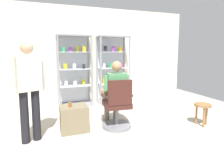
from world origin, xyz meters
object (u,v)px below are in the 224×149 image
(office_chair, at_px, (117,108))
(wooden_stool, at_px, (203,108))
(seated_shopkeeper, at_px, (115,90))
(standing_customer, at_px, (29,85))
(display_cabinet_right, at_px, (112,69))
(display_cabinet_left, at_px, (74,70))
(tea_glass, at_px, (70,105))
(storage_crate, at_px, (74,119))

(office_chair, height_order, wooden_stool, office_chair)
(office_chair, distance_m, seated_shopkeeper, 0.36)
(standing_customer, relative_size, wooden_stool, 3.75)
(display_cabinet_right, xyz_separation_m, office_chair, (-0.58, -1.88, -0.57))
(display_cabinet_left, xyz_separation_m, office_chair, (0.52, -1.88, -0.57))
(tea_glass, xyz_separation_m, wooden_stool, (2.52, -0.56, -0.17))
(office_chair, xyz_separation_m, tea_glass, (-0.87, 0.13, 0.12))
(display_cabinet_right, xyz_separation_m, standing_customer, (-2.10, -1.88, -0.03))
(display_cabinet_left, bearing_deg, storage_crate, -99.24)
(office_chair, relative_size, standing_customer, 0.59)
(storage_crate, xyz_separation_m, wooden_stool, (2.45, -0.59, 0.11))
(standing_customer, bearing_deg, display_cabinet_left, 61.94)
(seated_shopkeeper, relative_size, wooden_stool, 2.97)
(storage_crate, bearing_deg, tea_glass, -158.71)
(display_cabinet_left, height_order, storage_crate, display_cabinet_left)
(office_chair, relative_size, storage_crate, 1.94)
(display_cabinet_right, xyz_separation_m, storage_crate, (-1.38, -1.72, -0.72))
(display_cabinet_left, relative_size, tea_glass, 22.39)
(storage_crate, xyz_separation_m, tea_glass, (-0.07, -0.03, 0.28))
(office_chair, xyz_separation_m, storage_crate, (-0.80, 0.16, -0.16))
(display_cabinet_right, bearing_deg, wooden_stool, -65.22)
(display_cabinet_left, bearing_deg, standing_customer, -118.06)
(office_chair, distance_m, wooden_stool, 1.70)
(office_chair, xyz_separation_m, wooden_stool, (1.65, -0.43, -0.05))
(display_cabinet_left, relative_size, standing_customer, 1.17)
(display_cabinet_right, distance_m, storage_crate, 2.32)
(office_chair, bearing_deg, display_cabinet_right, 72.87)
(seated_shopkeeper, distance_m, storage_crate, 0.94)
(display_cabinet_right, height_order, storage_crate, display_cabinet_right)
(wooden_stool, bearing_deg, display_cabinet_right, 114.78)
(display_cabinet_right, distance_m, seated_shopkeeper, 1.83)
(display_cabinet_right, bearing_deg, office_chair, -107.13)
(display_cabinet_right, relative_size, office_chair, 1.98)
(seated_shopkeeper, xyz_separation_m, wooden_stool, (1.63, -0.60, -0.37))
(tea_glass, relative_size, standing_customer, 0.05)
(seated_shopkeeper, xyz_separation_m, storage_crate, (-0.81, -0.01, -0.48))
(tea_glass, relative_size, wooden_stool, 0.20)
(seated_shopkeeper, bearing_deg, tea_glass, -177.88)
(storage_crate, relative_size, tea_glass, 5.83)
(storage_crate, relative_size, wooden_stool, 1.14)
(seated_shopkeeper, height_order, tea_glass, seated_shopkeeper)
(office_chair, relative_size, seated_shopkeeper, 0.74)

